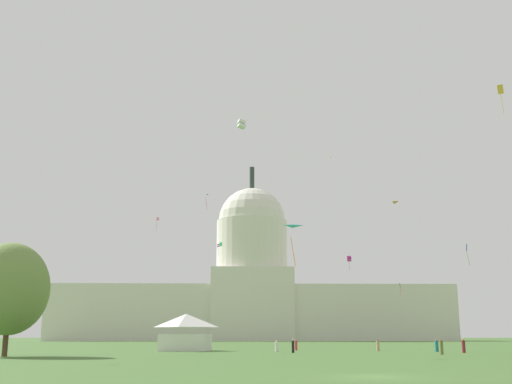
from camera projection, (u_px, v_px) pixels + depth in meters
ground_plane at (375, 377)px, 34.95m from camera, size 800.00×800.00×0.00m
capitol_building at (252, 292)px, 229.90m from camera, size 142.90×27.96×64.53m
event_tent at (186, 332)px, 89.49m from camera, size 7.65×7.63×5.15m
tree_west_far at (10, 288)px, 67.54m from camera, size 10.97×10.63×12.04m
person_red_near_tent at (296, 345)px, 92.78m from camera, size 0.39×0.39×1.55m
person_white_lawn_far_right at (277, 346)px, 85.68m from camera, size 0.59×0.59×1.54m
person_tan_mid_left at (378, 346)px, 89.03m from camera, size 0.64×0.64×1.59m
person_teal_back_left at (437, 346)px, 84.82m from camera, size 0.64×0.64×1.68m
person_olive_front_right at (441, 348)px, 73.07m from camera, size 0.54×0.54×1.72m
person_black_front_left at (293, 346)px, 79.98m from camera, size 0.46×0.46×1.74m
person_maroon_front_center at (464, 346)px, 79.80m from camera, size 0.60×0.60×1.78m
kite_magenta_mid at (349, 259)px, 166.60m from camera, size 1.32×1.37×3.87m
kite_violet_mid at (219, 246)px, 202.01m from camera, size 1.09×1.05×3.95m
kite_cyan_low at (293, 234)px, 69.31m from camera, size 1.64×0.84×4.10m
kite_black_low at (400, 286)px, 177.88m from camera, size 0.60×0.89×3.35m
kite_gold_high at (501, 92)px, 100.90m from camera, size 1.00×0.57×4.80m
kite_pink_mid at (157, 219)px, 167.50m from camera, size 1.01×1.03×3.51m
kite_green_mid at (221, 244)px, 145.85m from camera, size 0.69×0.93×0.91m
kite_turquoise_high at (206, 196)px, 173.78m from camera, size 0.89×1.25×4.25m
kite_orange_mid at (392, 203)px, 80.82m from camera, size 0.63×1.42×0.23m
kite_yellow_high at (332, 159)px, 180.04m from camera, size 0.73×1.07×0.13m
kite_white_mid at (242, 124)px, 80.73m from camera, size 1.20×1.16×1.16m
kite_blue_mid at (467, 250)px, 117.46m from camera, size 0.52×0.54×4.03m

